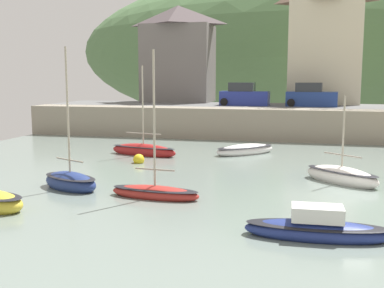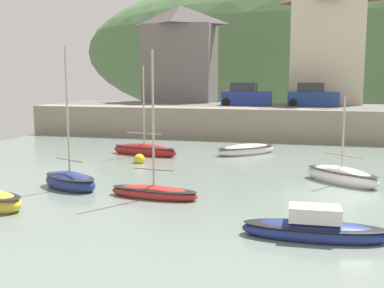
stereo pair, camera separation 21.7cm
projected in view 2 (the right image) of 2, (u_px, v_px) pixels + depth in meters
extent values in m
cube|color=slate|center=(340.00, 198.00, 18.99)|extent=(48.00, 40.00, 0.06)
cube|color=gray|center=(328.00, 126.00, 35.13)|extent=(48.00, 2.40, 2.40)
cube|color=#606060|center=(327.00, 107.00, 38.52)|extent=(48.00, 9.00, 0.10)
ellipsoid|color=#527749|center=(343.00, 51.00, 69.97)|extent=(80.00, 44.00, 24.61)
cube|color=slate|center=(181.00, 64.00, 45.62)|extent=(6.54, 4.57, 7.32)
pyramid|color=#524749|center=(180.00, 15.00, 44.96)|extent=(6.84, 4.87, 1.86)
cube|color=beige|center=(326.00, 54.00, 42.21)|extent=(6.20, 4.41, 8.97)
ellipsoid|color=#A82B25|center=(154.00, 193.00, 18.97)|extent=(3.84, 1.39, 0.64)
ellipsoid|color=black|center=(154.00, 189.00, 18.95)|extent=(3.76, 1.36, 0.12)
cylinder|color=#B2A893|center=(153.00, 119.00, 18.54)|extent=(0.09, 0.09, 5.40)
cylinder|color=gray|center=(154.00, 169.00, 18.83)|extent=(1.70, 0.22, 0.07)
ellipsoid|color=maroon|center=(144.00, 151.00, 29.20)|extent=(4.61, 1.87, 0.93)
ellipsoid|color=black|center=(144.00, 147.00, 29.17)|extent=(4.51, 1.83, 0.12)
cylinder|color=#B2A893|center=(144.00, 105.00, 28.80)|extent=(0.09, 0.09, 4.78)
cylinder|color=gray|center=(144.00, 133.00, 29.05)|extent=(2.44, 0.59, 0.07)
ellipsoid|color=navy|center=(314.00, 232.00, 14.19)|extent=(4.41, 1.38, 0.70)
ellipsoid|color=black|center=(314.00, 226.00, 14.16)|extent=(4.32, 1.35, 0.12)
cube|color=silver|center=(315.00, 214.00, 14.11)|extent=(1.56, 0.91, 0.45)
ellipsoid|color=navy|center=(70.00, 182.00, 20.52)|extent=(3.31, 2.48, 0.95)
ellipsoid|color=black|center=(70.00, 177.00, 20.49)|extent=(3.24, 2.43, 0.12)
cylinder|color=#B2A893|center=(67.00, 110.00, 20.07)|extent=(0.09, 0.09, 5.36)
cylinder|color=gray|center=(69.00, 160.00, 20.38)|extent=(1.65, 0.80, 0.07)
ellipsoid|color=white|center=(246.00, 150.00, 29.63)|extent=(3.99, 3.87, 0.82)
ellipsoid|color=black|center=(246.00, 147.00, 29.59)|extent=(3.91, 3.80, 0.12)
ellipsoid|color=silver|center=(341.00, 177.00, 21.51)|extent=(3.65, 3.22, 1.00)
ellipsoid|color=black|center=(342.00, 171.00, 21.47)|extent=(3.58, 3.15, 0.12)
cylinder|color=#B2A893|center=(344.00, 132.00, 21.21)|extent=(0.09, 0.09, 3.22)
cylinder|color=gray|center=(342.00, 155.00, 21.36)|extent=(1.57, 1.25, 0.07)
cube|color=navy|center=(247.00, 98.00, 40.02)|extent=(4.18, 1.91, 1.20)
cube|color=#282D33|center=(244.00, 87.00, 39.94)|extent=(2.17, 1.61, 0.80)
cylinder|color=black|center=(267.00, 101.00, 40.43)|extent=(0.64, 0.22, 0.64)
cylinder|color=black|center=(265.00, 102.00, 38.89)|extent=(0.64, 0.22, 0.64)
cylinder|color=black|center=(229.00, 101.00, 41.23)|extent=(0.64, 0.22, 0.64)
cylinder|color=black|center=(226.00, 102.00, 39.69)|extent=(0.64, 0.22, 0.64)
cube|color=navy|center=(314.00, 99.00, 38.68)|extent=(4.21, 2.00, 1.20)
cube|color=#282D33|center=(311.00, 88.00, 38.60)|extent=(2.20, 1.65, 0.80)
cylinder|color=black|center=(334.00, 102.00, 39.09)|extent=(0.64, 0.22, 0.64)
cylinder|color=black|center=(335.00, 103.00, 37.55)|extent=(0.64, 0.22, 0.64)
cylinder|color=black|center=(294.00, 102.00, 39.88)|extent=(0.64, 0.22, 0.64)
cylinder|color=black|center=(293.00, 103.00, 38.35)|extent=(0.64, 0.22, 0.64)
sphere|color=yellow|center=(139.00, 159.00, 26.60)|extent=(0.64, 0.64, 0.64)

